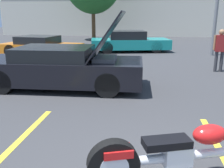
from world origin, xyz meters
TOP-DOWN VIEW (x-y plane):
  - far_building at (0.00, 25.81)m, footprint 32.00×4.20m
  - motorcycle at (-0.01, 1.02)m, footprint 2.52×1.06m
  - show_car_hood_open at (-3.00, 5.02)m, footprint 4.79×1.95m
  - parked_car_mid_row at (-1.54, 12.94)m, footprint 4.82×2.71m
  - parked_car_left_row at (-5.89, 10.22)m, footprint 4.25×2.40m
  - spectator_near_motorcycle at (2.21, 7.89)m, footprint 0.52×0.21m

SIDE VIEW (x-z plane):
  - motorcycle at x=-0.01m, z-range -0.09..0.87m
  - parked_car_left_row at x=-5.89m, z-range -0.01..1.07m
  - parked_car_mid_row at x=-1.54m, z-range -0.03..1.19m
  - show_car_hood_open at x=-3.00m, z-range -0.49..1.72m
  - spectator_near_motorcycle at x=2.21m, z-range 0.14..1.74m
  - far_building at x=0.00m, z-range 0.14..4.54m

